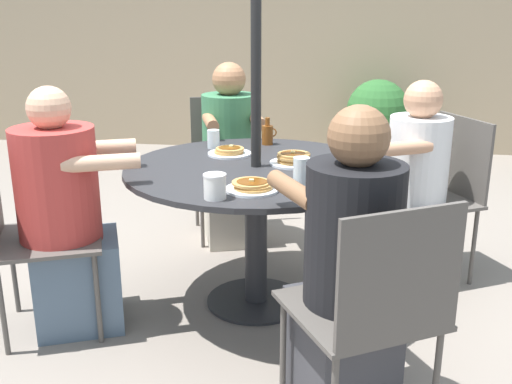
# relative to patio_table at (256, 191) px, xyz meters

# --- Properties ---
(ground_plane) EXTENTS (12.00, 12.00, 0.00)m
(ground_plane) POSITION_rel_patio_table_xyz_m (0.00, 0.00, -0.61)
(ground_plane) COLOR gray
(back_fence) EXTENTS (10.00, 0.06, 1.64)m
(back_fence) POSITION_rel_patio_table_xyz_m (0.00, 3.55, 0.22)
(back_fence) COLOR tan
(back_fence) RESTS_ON ground
(patio_table) EXTENTS (1.28, 1.28, 0.73)m
(patio_table) POSITION_rel_patio_table_xyz_m (0.00, 0.00, 0.00)
(patio_table) COLOR #28282B
(patio_table) RESTS_ON ground
(umbrella_pole) EXTENTS (0.05, 0.05, 2.39)m
(umbrella_pole) POSITION_rel_patio_table_xyz_m (0.00, 0.00, 0.59)
(umbrella_pole) COLOR black
(umbrella_pole) RESTS_ON ground
(patio_chair_north) EXTENTS (0.64, 0.64, 0.90)m
(patio_chair_north) POSITION_rel_patio_table_xyz_m (0.53, -0.94, -0.09)
(patio_chair_north) COLOR #514C47
(patio_chair_north) RESTS_ON ground
(diner_north) EXTENTS (0.54, 0.60, 1.17)m
(diner_north) POSITION_rel_patio_table_xyz_m (0.44, -0.79, -0.07)
(diner_north) COLOR #3D3D42
(diner_north) RESTS_ON ground
(patio_chair_east) EXTENTS (0.64, 0.64, 0.90)m
(patio_chair_east) POSITION_rel_patio_table_xyz_m (0.96, 0.50, -0.09)
(patio_chair_east) COLOR #514C47
(patio_chair_east) RESTS_ON ground
(diner_east) EXTENTS (0.57, 0.50, 1.11)m
(diner_east) POSITION_rel_patio_table_xyz_m (0.80, 0.41, -0.10)
(diner_east) COLOR gray
(diner_east) RESTS_ON ground
(patio_chair_south) EXTENTS (0.59, 0.59, 0.90)m
(patio_chair_south) POSITION_rel_patio_table_xyz_m (-0.33, 1.03, -0.09)
(patio_chair_south) COLOR #514C47
(patio_chair_south) RESTS_ON ground
(diner_south) EXTENTS (0.47, 0.55, 1.15)m
(diner_south) POSITION_rel_patio_table_xyz_m (-0.28, 0.86, -0.08)
(diner_south) COLOR beige
(diner_south) RESTS_ON ground
(patio_chair_west) EXTENTS (0.62, 0.62, 0.90)m
(patio_chair_west) POSITION_rel_patio_table_xyz_m (-1.00, -0.41, -0.09)
(patio_chair_west) COLOR #514C47
(patio_chair_west) RESTS_ON ground
(diner_west) EXTENTS (0.60, 0.52, 1.15)m
(diner_west) POSITION_rel_patio_table_xyz_m (-0.83, -0.34, -0.09)
(diner_west) COLOR slate
(diner_west) RESTS_ON ground
(pancake_plate_a) EXTENTS (0.23, 0.23, 0.05)m
(pancake_plate_a) POSITION_rel_patio_table_xyz_m (0.04, -0.40, 0.14)
(pancake_plate_a) COLOR white
(pancake_plate_a) RESTS_ON patio_table
(pancake_plate_b) EXTENTS (0.23, 0.23, 0.05)m
(pancake_plate_b) POSITION_rel_patio_table_xyz_m (-0.17, 0.21, 0.14)
(pancake_plate_b) COLOR white
(pancake_plate_b) RESTS_ON patio_table
(pancake_plate_c) EXTENTS (0.23, 0.23, 0.06)m
(pancake_plate_c) POSITION_rel_patio_table_xyz_m (0.46, -0.07, 0.14)
(pancake_plate_c) COLOR white
(pancake_plate_c) RESTS_ON patio_table
(pancake_plate_d) EXTENTS (0.23, 0.23, 0.07)m
(pancake_plate_d) POSITION_rel_patio_table_xyz_m (0.18, 0.06, 0.15)
(pancake_plate_d) COLOR white
(pancake_plate_d) RESTS_ON patio_table
(syrup_bottle) EXTENTS (0.08, 0.06, 0.15)m
(syrup_bottle) POSITION_rel_patio_table_xyz_m (0.00, 0.48, 0.18)
(syrup_bottle) COLOR brown
(syrup_bottle) RESTS_ON patio_table
(coffee_cup) EXTENTS (0.09, 0.09, 0.10)m
(coffee_cup) POSITION_rel_patio_table_xyz_m (-0.10, -0.53, 0.18)
(coffee_cup) COLOR white
(coffee_cup) RESTS_ON patio_table
(drinking_glass_a) EXTENTS (0.07, 0.07, 0.13)m
(drinking_glass_a) POSITION_rel_patio_table_xyz_m (0.24, -0.30, 0.19)
(drinking_glass_a) COLOR silver
(drinking_glass_a) RESTS_ON patio_table
(drinking_glass_b) EXTENTS (0.07, 0.07, 0.10)m
(drinking_glass_b) POSITION_rel_patio_table_xyz_m (-0.28, 0.36, 0.17)
(drinking_glass_b) COLOR silver
(drinking_glass_b) RESTS_ON patio_table
(potted_shrub) EXTENTS (0.60, 0.60, 0.80)m
(potted_shrub) POSITION_rel_patio_table_xyz_m (0.78, 3.12, -0.14)
(potted_shrub) COLOR brown
(potted_shrub) RESTS_ON ground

